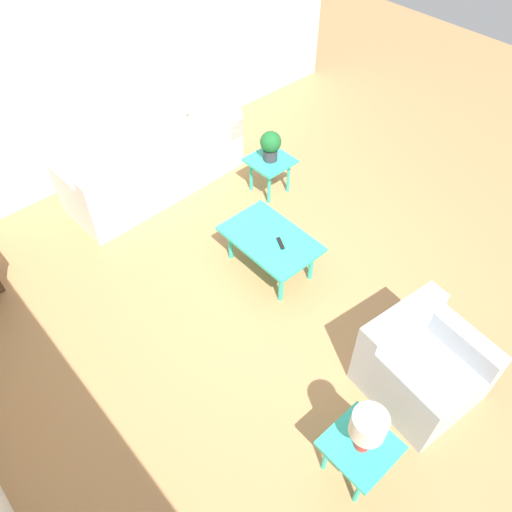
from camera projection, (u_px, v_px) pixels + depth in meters
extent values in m
plane|color=#A87A4C|center=(285.00, 288.00, 5.17)|extent=(14.00, 14.00, 0.00)
cube|color=silver|center=(105.00, 60.00, 5.73)|extent=(0.12, 7.20, 2.70)
cube|color=silver|center=(155.00, 172.00, 6.15)|extent=(0.92, 2.22, 0.44)
cube|color=silver|center=(167.00, 156.00, 5.69)|extent=(0.28, 2.20, 0.37)
cube|color=silver|center=(215.00, 117.00, 6.37)|extent=(0.84, 0.23, 0.24)
cube|color=silver|center=(76.00, 186.00, 5.43)|extent=(0.84, 0.23, 0.24)
cube|color=#A8ADB2|center=(421.00, 375.00, 4.26)|extent=(0.94, 0.94, 0.40)
cube|color=#A8ADB2|center=(402.00, 324.00, 4.17)|extent=(0.29, 0.86, 0.35)
cube|color=#A8ADB2|center=(400.00, 378.00, 3.90)|extent=(0.87, 0.25, 0.23)
cube|color=#A8ADB2|center=(458.00, 335.00, 4.17)|extent=(0.87, 0.25, 0.23)
cube|color=#2DB79E|center=(270.00, 239.00, 5.06)|extent=(0.99, 0.64, 0.04)
cylinder|color=#2DB79E|center=(311.00, 264.00, 5.12)|extent=(0.05, 0.05, 0.41)
cylinder|color=#2DB79E|center=(260.00, 225.00, 5.51)|extent=(0.05, 0.05, 0.41)
cylinder|color=#2DB79E|center=(281.00, 286.00, 4.93)|extent=(0.05, 0.05, 0.41)
cylinder|color=#2DB79E|center=(230.00, 244.00, 5.32)|extent=(0.05, 0.05, 0.41)
cube|color=#2DB79E|center=(270.00, 161.00, 5.92)|extent=(0.48, 0.48, 0.04)
cylinder|color=#2DB79E|center=(288.00, 177.00, 6.08)|extent=(0.04, 0.04, 0.43)
cylinder|color=#2DB79E|center=(270.00, 165.00, 6.24)|extent=(0.04, 0.04, 0.43)
cylinder|color=#2DB79E|center=(269.00, 188.00, 5.93)|extent=(0.04, 0.04, 0.43)
cylinder|color=#2DB79E|center=(251.00, 176.00, 6.10)|extent=(0.04, 0.04, 0.43)
cube|color=#2DB79E|center=(361.00, 446.00, 3.60)|extent=(0.48, 0.48, 0.04)
cylinder|color=#2DB79E|center=(386.00, 460.00, 3.76)|extent=(0.04, 0.04, 0.43)
cylinder|color=#2DB79E|center=(354.00, 429.00, 3.93)|extent=(0.04, 0.04, 0.43)
cylinder|color=#2DB79E|center=(359.00, 490.00, 3.62)|extent=(0.04, 0.04, 0.43)
cylinder|color=#2DB79E|center=(326.00, 456.00, 3.78)|extent=(0.04, 0.04, 0.43)
cylinder|color=#333338|center=(270.00, 154.00, 5.85)|extent=(0.17, 0.17, 0.14)
sphere|color=#195B28|center=(271.00, 142.00, 5.72)|extent=(0.25, 0.25, 0.25)
cylinder|color=red|center=(364.00, 438.00, 3.50)|extent=(0.12, 0.12, 0.23)
cylinder|color=beige|center=(369.00, 425.00, 3.34)|extent=(0.25, 0.25, 0.20)
cube|color=black|center=(280.00, 243.00, 4.97)|extent=(0.16, 0.11, 0.02)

